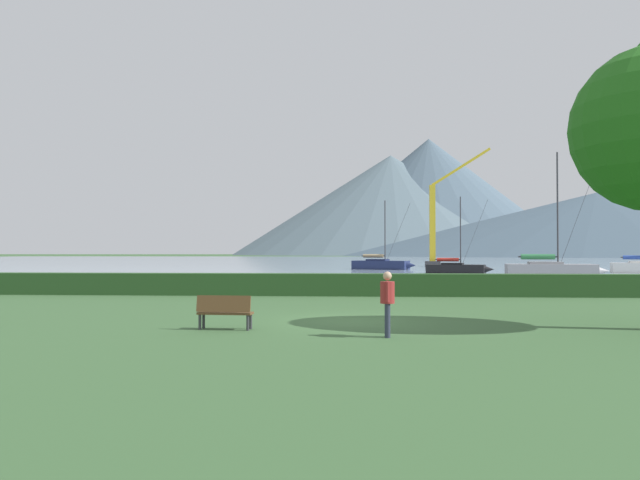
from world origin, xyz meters
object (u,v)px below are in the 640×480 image
Objects in this scene: sailboat_slip_4 at (552,269)px; dock_crane at (436,228)px; sailboat_slip_0 at (457,268)px; person_seated_viewer at (387,298)px; sailboat_slip_5 at (381,264)px; park_bench_under_tree at (225,311)px.

sailboat_slip_4 is 0.61× the size of dock_crane.
person_seated_viewer is (-8.72, -45.75, 0.44)m from sailboat_slip_0.
sailboat_slip_4 is 26.20m from sailboat_slip_5.
sailboat_slip_5 is 5.08× the size of person_seated_viewer.
sailboat_slip_4 reaches higher than park_bench_under_tree.
sailboat_slip_5 reaches higher than park_bench_under_tree.
sailboat_slip_4 is at bearing -37.80° from sailboat_slip_5.
sailboat_slip_0 is 4.96× the size of park_bench_under_tree.
sailboat_slip_4 is at bearing -36.42° from sailboat_slip_0.
sailboat_slip_0 is at bearing -92.61° from dock_crane.
sailboat_slip_0 is 0.73× the size of sailboat_slip_4.
sailboat_slip_0 is 0.44× the size of dock_crane.
person_seated_viewer is at bearing -82.99° from sailboat_slip_0.
dock_crane reaches higher than person_seated_viewer.
sailboat_slip_5 is at bearing -120.17° from dock_crane.
sailboat_slip_4 is at bearing -81.91° from dock_crane.
sailboat_slip_5 is 17.11m from dock_crane.
sailboat_slip_5 is 58.40m from park_bench_under_tree.
person_seated_viewer is at bearing -11.68° from park_bench_under_tree.
park_bench_under_tree is at bearing -101.27° from dock_crane.
sailboat_slip_5 is at bearing 127.29° from sailboat_slip_4.
dock_crane is at bearing 81.94° from park_bench_under_tree.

